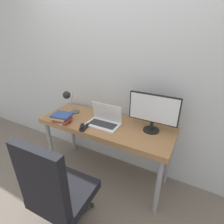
# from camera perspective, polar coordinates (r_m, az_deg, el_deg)

# --- Properties ---
(ground_plane) EXTENTS (12.00, 12.00, 0.00)m
(ground_plane) POSITION_cam_1_polar(r_m,az_deg,el_deg) (2.34, -5.70, -23.61)
(ground_plane) COLOR #70665B
(wall_back) EXTENTS (8.00, 0.05, 2.60)m
(wall_back) POSITION_cam_1_polar(r_m,az_deg,el_deg) (2.14, 2.44, 12.93)
(wall_back) COLOR silver
(wall_back) RESTS_ON ground_plane
(desk) EXTENTS (1.57, 0.57, 0.77)m
(desk) POSITION_cam_1_polar(r_m,az_deg,el_deg) (2.07, -2.15, -5.50)
(desk) COLOR #996B42
(desk) RESTS_ON ground_plane
(laptop) EXTENTS (0.37, 0.22, 0.23)m
(laptop) POSITION_cam_1_polar(r_m,az_deg,el_deg) (1.99, -2.57, -2.78)
(laptop) COLOR silver
(laptop) RESTS_ON desk
(monitor) EXTENTS (0.52, 0.17, 0.41)m
(monitor) POSITION_cam_1_polar(r_m,az_deg,el_deg) (1.84, 13.34, 0.39)
(monitor) COLOR black
(monitor) RESTS_ON desk
(desk_lamp) EXTENTS (0.11, 0.22, 0.33)m
(desk_lamp) POSITION_cam_1_polar(r_m,az_deg,el_deg) (2.19, -13.99, 4.20)
(desk_lamp) COLOR #4C4C51
(desk_lamp) RESTS_ON desk
(office_chair) EXTENTS (0.56, 0.58, 1.08)m
(office_chair) POSITION_cam_1_polar(r_m,az_deg,el_deg) (1.61, -17.81, -23.25)
(office_chair) COLOR black
(office_chair) RESTS_ON ground_plane
(book_stack) EXTENTS (0.24, 0.20, 0.09)m
(book_stack) POSITION_cam_1_polar(r_m,az_deg,el_deg) (2.13, -16.05, -1.80)
(book_stack) COLOR silver
(book_stack) RESTS_ON desk
(tv_remote) EXTENTS (0.10, 0.14, 0.02)m
(tv_remote) POSITION_cam_1_polar(r_m,az_deg,el_deg) (1.97, -9.81, -4.85)
(tv_remote) COLOR black
(tv_remote) RESTS_ON desk
(media_remote) EXTENTS (0.06, 0.16, 0.02)m
(media_remote) POSITION_cam_1_polar(r_m,az_deg,el_deg) (1.95, -8.80, -5.03)
(media_remote) COLOR black
(media_remote) RESTS_ON desk
(game_controller) EXTENTS (0.15, 0.10, 0.04)m
(game_controller) POSITION_cam_1_polar(r_m,az_deg,el_deg) (2.13, -15.06, -2.65)
(game_controller) COLOR black
(game_controller) RESTS_ON desk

